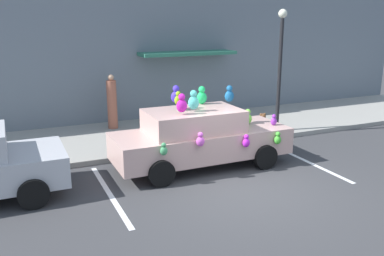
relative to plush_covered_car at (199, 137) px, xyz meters
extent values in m
plane|color=#38383A|center=(0.30, -1.79, -0.81)|extent=(60.00, 60.00, 0.00)
cube|color=gray|center=(0.30, 3.21, -0.74)|extent=(24.00, 4.00, 0.15)
cube|color=slate|center=(0.30, 5.36, 2.39)|extent=(24.00, 0.30, 6.40)
cube|color=#2D725A|center=(1.75, 4.81, 1.74)|extent=(3.60, 1.10, 0.12)
cube|color=silver|center=(2.86, -0.79, -0.81)|extent=(0.12, 3.60, 0.01)
cube|color=silver|center=(-2.59, -0.79, -0.81)|extent=(0.12, 3.60, 0.01)
cube|color=#C9A097|center=(0.06, 0.00, -0.17)|extent=(4.62, 1.68, 0.68)
cube|color=#C9A097|center=(-0.17, 0.00, 0.45)|extent=(2.40, 1.47, 0.56)
cylinder|color=black|center=(1.49, 0.84, -0.49)|extent=(0.64, 0.22, 0.64)
cylinder|color=black|center=(1.49, -0.84, -0.49)|extent=(0.64, 0.22, 0.64)
cylinder|color=black|center=(-1.37, 0.84, -0.49)|extent=(0.64, 0.22, 0.64)
cylinder|color=black|center=(-1.37, -0.84, -0.49)|extent=(0.64, 0.22, 0.64)
ellipsoid|color=#8FB91D|center=(-0.54, 0.12, 0.99)|extent=(0.20, 0.17, 0.24)
sphere|color=#8FB91D|center=(-0.54, 0.12, 1.16)|extent=(0.13, 0.13, 0.13)
ellipsoid|color=gold|center=(-0.83, -0.42, 0.32)|extent=(0.26, 0.21, 0.30)
sphere|color=gold|center=(-0.83, -0.42, 0.53)|extent=(0.16, 0.16, 0.16)
ellipsoid|color=#D755C9|center=(-0.41, -0.92, 0.18)|extent=(0.20, 0.17, 0.24)
sphere|color=#D755C9|center=(-0.41, -0.92, 0.35)|extent=(0.13, 0.13, 0.13)
ellipsoid|color=#21E069|center=(0.35, 0.60, 0.90)|extent=(0.28, 0.23, 0.33)
sphere|color=#21E069|center=(0.35, 0.60, 1.13)|extent=(0.18, 0.18, 0.18)
ellipsoid|color=#4531DF|center=(-0.53, 0.28, 1.05)|extent=(0.26, 0.21, 0.31)
sphere|color=#4531DF|center=(-0.53, 0.28, 1.26)|extent=(0.17, 0.17, 0.17)
ellipsoid|color=#C024D3|center=(0.85, -0.91, -0.01)|extent=(0.19, 0.16, 0.23)
sphere|color=#C024D3|center=(0.85, -0.91, 0.15)|extent=(0.12, 0.12, 0.12)
ellipsoid|color=#BF1E53|center=(-1.15, 0.32, 0.28)|extent=(0.18, 0.14, 0.21)
sphere|color=#BF1E53|center=(-1.15, 0.32, 0.42)|extent=(0.11, 0.11, 0.11)
ellipsoid|color=#40935B|center=(-1.32, -0.91, 0.06)|extent=(0.18, 0.14, 0.21)
sphere|color=#40935B|center=(-1.32, -0.91, 0.21)|extent=(0.11, 0.11, 0.11)
ellipsoid|color=#48B9AC|center=(-0.24, -0.15, 0.95)|extent=(0.28, 0.23, 0.33)
sphere|color=#48B9AC|center=(-0.24, -0.15, 1.18)|extent=(0.18, 0.18, 0.18)
ellipsoid|color=green|center=(1.80, -0.91, -0.05)|extent=(0.19, 0.16, 0.23)
sphere|color=green|center=(1.80, -0.91, 0.10)|extent=(0.12, 0.12, 0.12)
ellipsoid|color=purple|center=(2.08, -0.32, 0.28)|extent=(0.18, 0.15, 0.21)
sphere|color=purple|center=(2.08, -0.32, 0.42)|extent=(0.11, 0.11, 0.11)
ellipsoid|color=#175A91|center=(1.03, 0.31, 0.95)|extent=(0.26, 0.21, 0.31)
sphere|color=#175A91|center=(1.03, 0.31, 1.16)|extent=(0.17, 0.17, 0.17)
ellipsoid|color=#B51A9C|center=(-0.64, -0.35, 0.95)|extent=(0.27, 0.22, 0.32)
sphere|color=#B51A9C|center=(-0.64, -0.35, 1.17)|extent=(0.17, 0.17, 0.17)
ellipsoid|color=#71DA42|center=(1.50, 0.08, 0.32)|extent=(0.24, 0.20, 0.29)
sphere|color=#71DA42|center=(1.50, 0.08, 0.52)|extent=(0.15, 0.15, 0.15)
cylinder|color=black|center=(-4.16, 0.98, -0.49)|extent=(0.64, 0.22, 0.64)
cylinder|color=black|center=(-4.16, -0.86, -0.49)|extent=(0.64, 0.22, 0.64)
ellipsoid|color=brown|center=(3.31, 2.03, -0.48)|extent=(0.30, 0.25, 0.37)
sphere|color=brown|center=(3.31, 2.03, -0.21)|extent=(0.21, 0.21, 0.21)
sphere|color=brown|center=(3.24, 2.03, -0.14)|extent=(0.09, 0.09, 0.09)
sphere|color=brown|center=(3.38, 2.03, -0.14)|extent=(0.09, 0.09, 0.09)
cylinder|color=black|center=(3.67, 1.71, 1.16)|extent=(0.12, 0.12, 3.65)
sphere|color=#EAEACC|center=(3.67, 1.71, 3.12)|extent=(0.28, 0.28, 0.28)
cylinder|color=#A15A45|center=(-1.25, 4.29, 0.16)|extent=(0.33, 0.33, 1.64)
sphere|color=tan|center=(-1.25, 4.29, 1.08)|extent=(0.20, 0.20, 0.20)
camera|label=1|loc=(-4.42, -9.37, 3.00)|focal=38.85mm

